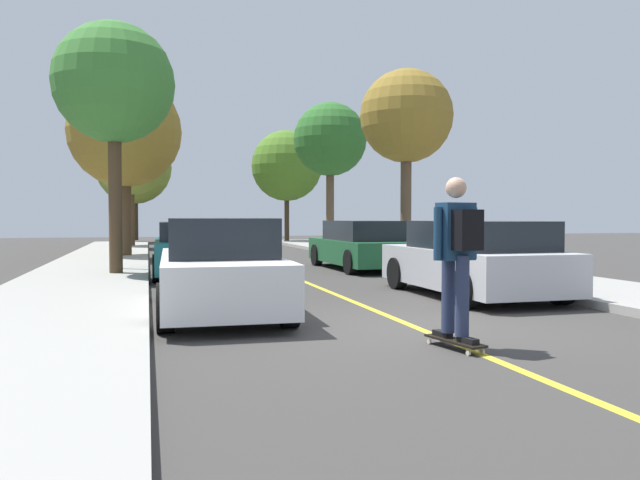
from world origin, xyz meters
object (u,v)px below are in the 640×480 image
object	(u,v)px
street_tree_right_near	(330,140)
street_tree_left_far	(131,157)
parked_car_left_near	(192,249)
street_tree_left_farthest	(134,167)
parked_car_right_nearest	(473,259)
parked_car_right_near	(361,246)
skateboard	(455,341)
skateboarder	(457,248)
street_tree_left_nearest	(114,84)
street_tree_left_near	(125,132)
street_tree_right_far	(287,166)
street_tree_right_nearest	(406,117)
streetlamp	(119,159)
parked_car_left_nearest	(218,265)

from	to	relation	value
street_tree_right_near	street_tree_left_far	bearing A→B (deg)	150.43
parked_car_left_near	street_tree_left_farthest	distance (m)	21.89
parked_car_left_near	parked_car_right_nearest	xyz separation A→B (m)	(4.73, -5.48, 0.01)
parked_car_right_near	skateboard	bearing A→B (deg)	-103.64
parked_car_right_nearest	skateboarder	world-z (taller)	skateboarder
parked_car_right_near	street_tree_left_farthest	size ratio (longest dim) A/B	0.72
parked_car_left_near	street_tree_left_nearest	xyz separation A→B (m)	(-1.79, -0.20, 3.92)
street_tree_left_near	street_tree_left_far	bearing A→B (deg)	90.00
street_tree_right_far	skateboard	world-z (taller)	street_tree_right_far
street_tree_left_near	street_tree_left_nearest	bearing A→B (deg)	-90.00
street_tree_left_farthest	street_tree_right_far	bearing A→B (deg)	-19.44
street_tree_right_nearest	street_tree_right_far	size ratio (longest dim) A/B	0.93
parked_car_right_near	street_tree_left_nearest	bearing A→B (deg)	-171.53
street_tree_left_far	street_tree_right_far	bearing A→B (deg)	25.27
street_tree_left_far	street_tree_right_near	xyz separation A→B (m)	(8.31, -4.71, 0.51)
street_tree_left_far	parked_car_right_near	bearing A→B (deg)	-64.86
parked_car_left_near	skateboard	xyz separation A→B (m)	(2.22, -9.54, -0.59)
street_tree_left_nearest	street_tree_left_far	distance (m)	14.86
parked_car_right_near	street_tree_left_far	distance (m)	15.76
street_tree_left_far	parked_car_left_near	bearing A→B (deg)	-83.03
parked_car_left_near	street_tree_right_far	bearing A→B (deg)	70.67
parked_car_right_nearest	parked_car_right_near	bearing A→B (deg)	89.99
street_tree_left_farthest	streetlamp	bearing A→B (deg)	-89.89
parked_car_right_nearest	street_tree_right_far	bearing A→B (deg)	85.74
parked_car_right_nearest	parked_car_right_near	distance (m)	6.25
street_tree_right_nearest	skateboarder	xyz separation A→B (m)	(-4.29, -11.36, -3.34)
streetlamp	street_tree_left_farthest	bearing A→B (deg)	90.11
street_tree_right_far	streetlamp	world-z (taller)	street_tree_right_far
parked_car_right_nearest	streetlamp	world-z (taller)	streetlamp
parked_car_right_nearest	street_tree_left_near	distance (m)	14.51
street_tree_left_farthest	skateboarder	distance (m)	31.51
street_tree_right_far	streetlamp	distance (m)	19.45
parked_car_right_near	parked_car_left_nearest	bearing A→B (deg)	-124.91
street_tree_right_far	skateboarder	distance (m)	28.66
parked_car_left_near	parked_car_right_nearest	world-z (taller)	parked_car_right_nearest
street_tree_right_far	street_tree_right_nearest	bearing A→B (deg)	-90.00
street_tree_left_farthest	street_tree_right_far	xyz separation A→B (m)	(8.31, -2.93, 0.03)
parked_car_right_near	street_tree_right_near	distance (m)	10.20
street_tree_left_near	street_tree_right_near	world-z (taller)	street_tree_left_near
parked_car_left_nearest	street_tree_left_far	bearing A→B (deg)	94.96
skateboard	parked_car_left_near	bearing A→B (deg)	103.12
street_tree_right_nearest	street_tree_right_far	bearing A→B (deg)	90.00
street_tree_right_nearest	streetlamp	world-z (taller)	street_tree_right_nearest
street_tree_left_far	street_tree_right_near	world-z (taller)	street_tree_right_near
street_tree_left_nearest	street_tree_right_nearest	world-z (taller)	street_tree_left_nearest
parked_car_left_near	street_tree_left_near	bearing A→B (deg)	104.48
street_tree_left_far	skateboarder	bearing A→B (deg)	-80.58
parked_car_left_near	skateboard	world-z (taller)	parked_car_left_near
street_tree_left_far	street_tree_right_near	bearing A→B (deg)	-29.57
skateboard	street_tree_left_nearest	bearing A→B (deg)	113.26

